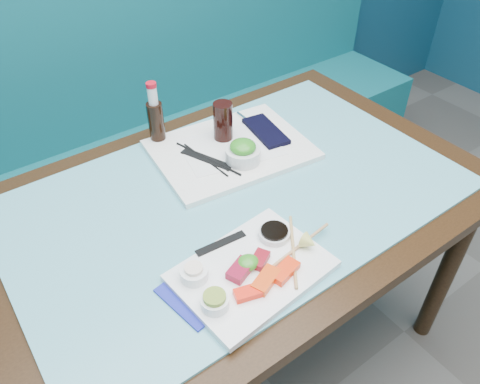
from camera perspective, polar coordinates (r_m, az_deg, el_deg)
booth_bench at (r=2.12m, az=-13.68°, el=4.01°), size 3.00×0.56×1.17m
dining_table at (r=1.35m, az=-0.31°, el=-3.10°), size 1.40×0.90×0.75m
glass_top at (r=1.29m, az=-0.33°, el=-0.30°), size 1.22×0.76×0.01m
sashimi_plate at (r=1.09m, az=1.48°, el=-9.59°), size 0.36×0.27×0.02m
salmon_left at (r=1.03m, az=1.12°, el=-12.17°), size 0.07×0.05×0.02m
salmon_mid at (r=1.05m, az=3.18°, el=-10.65°), size 0.08×0.06×0.02m
salmon_right at (r=1.07m, az=5.48°, el=-9.57°), size 0.08×0.05×0.02m
tuna_left at (r=1.06m, az=0.03°, el=-9.49°), size 0.07×0.06×0.02m
tuna_right at (r=1.08m, az=2.40°, el=-8.23°), size 0.06×0.05×0.02m
seaweed_garnish at (r=1.07m, az=0.96°, el=-8.60°), size 0.06×0.06×0.03m
ramekin_wasabi at (r=1.01m, az=-3.09°, el=-13.24°), size 0.06×0.06×0.03m
wasabi_fill at (r=0.99m, az=-3.13°, el=-12.63°), size 0.06×0.06×0.01m
ramekin_ginger at (r=1.06m, az=-5.61°, el=-9.87°), size 0.07×0.07×0.03m
ginger_fill at (r=1.04m, az=-5.67°, el=-9.25°), size 0.05×0.05×0.01m
soy_dish at (r=1.14m, az=4.20°, el=-5.10°), size 0.10×0.10×0.02m
soy_fill at (r=1.14m, az=4.22°, el=-4.72°), size 0.09×0.09×0.01m
lemon_wedge at (r=1.12m, az=8.44°, el=-6.11°), size 0.05×0.04×0.04m
chopstick_sleeve at (r=1.13m, az=-2.35°, el=-6.26°), size 0.13×0.03×0.00m
wooden_chopstick_a at (r=1.12m, az=6.50°, el=-7.04°), size 0.14×0.18×0.01m
wooden_chopstick_b at (r=1.12m, az=6.89°, el=-6.81°), size 0.23×0.04×0.01m
serving_tray at (r=1.44m, az=-1.11°, el=5.19°), size 0.49×0.39×0.02m
paper_placemat at (r=1.43m, az=-1.11°, el=5.50°), size 0.33×0.26×0.00m
seaweed_bowl at (r=1.37m, az=0.35°, el=4.58°), size 0.12×0.12×0.04m
seaweed_salad at (r=1.35m, az=0.35°, el=5.55°), size 0.08×0.08×0.04m
cola_glass at (r=1.44m, az=-2.09°, el=8.61°), size 0.06×0.06×0.12m
navy_pouch at (r=1.50m, az=3.15°, el=7.43°), size 0.11×0.19×0.01m
fork at (r=1.56m, az=0.56°, el=9.01°), size 0.01×0.08×0.01m
black_chopstick_a at (r=1.38m, az=-4.24°, el=3.97°), size 0.02×0.21×0.01m
black_chopstick_b at (r=1.38m, az=-3.97°, el=4.10°), size 0.07×0.24×0.01m
tray_sleeve at (r=1.38m, az=-4.10°, el=4.01°), size 0.09×0.17×0.00m
cola_bottle_body at (r=1.47m, az=-10.16°, el=8.19°), size 0.06×0.06×0.14m
cola_bottle_neck at (r=1.42m, az=-10.62°, el=11.49°), size 0.03×0.03×0.06m
cola_bottle_cap at (r=1.40m, az=-10.79°, el=12.71°), size 0.04×0.04×0.01m
blue_napkin at (r=1.06m, az=-4.80°, el=-11.86°), size 0.17×0.17×0.01m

